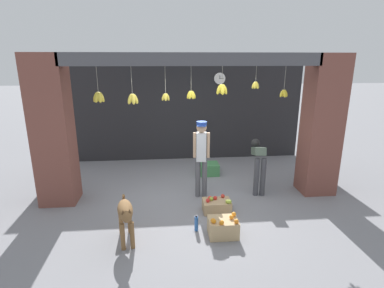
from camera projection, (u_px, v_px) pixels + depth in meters
ground_plane at (194, 202)px, 6.18m from camera, size 60.00×60.00×0.00m
shop_back_wall at (184, 109)px, 8.54m from camera, size 6.77×0.12×2.96m
shop_pillar_left at (53, 132)px, 5.82m from camera, size 0.70×0.60×2.96m
shop_pillar_right at (322, 126)px, 6.31m from camera, size 0.70×0.60×2.96m
storefront_awning at (192, 62)px, 5.53m from camera, size 4.87×0.29×0.95m
dog at (125, 214)px, 4.70m from camera, size 0.35×0.86×0.73m
shopkeeper at (201, 154)px, 6.18m from camera, size 0.34×0.28×1.64m
worker_stooping at (258, 160)px, 6.52m from camera, size 0.30×0.83×1.09m
fruit_crate_oranges at (223, 227)px, 4.97m from camera, size 0.48×0.38×0.36m
fruit_crate_apples at (217, 205)px, 5.77m from camera, size 0.53×0.37×0.30m
produce_box_green at (209, 169)px, 7.64m from camera, size 0.47×0.43×0.29m
water_bottle at (196, 223)px, 5.11m from camera, size 0.06×0.06×0.29m
wall_clock at (220, 78)px, 8.32m from camera, size 0.34×0.03×0.34m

